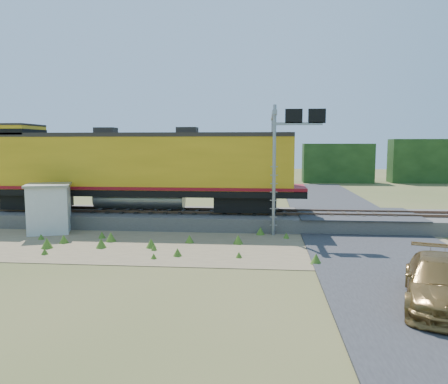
# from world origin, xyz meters

# --- Properties ---
(ground) EXTENTS (140.00, 140.00, 0.00)m
(ground) POSITION_xyz_m (0.00, 0.00, 0.00)
(ground) COLOR #475123
(ground) RESTS_ON ground
(ballast) EXTENTS (70.00, 5.00, 0.80)m
(ballast) POSITION_xyz_m (0.00, 6.00, 0.40)
(ballast) COLOR slate
(ballast) RESTS_ON ground
(rails) EXTENTS (70.00, 1.54, 0.16)m
(rails) POSITION_xyz_m (0.00, 6.00, 0.88)
(rails) COLOR brown
(rails) RESTS_ON ballast
(dirt_shoulder) EXTENTS (26.00, 8.00, 0.03)m
(dirt_shoulder) POSITION_xyz_m (-2.00, 0.50, 0.01)
(dirt_shoulder) COLOR #8C7754
(dirt_shoulder) RESTS_ON ground
(road) EXTENTS (7.00, 66.00, 0.86)m
(road) POSITION_xyz_m (7.00, 0.74, 0.09)
(road) COLOR #38383A
(road) RESTS_ON ground
(tree_line_north) EXTENTS (130.00, 3.00, 6.50)m
(tree_line_north) POSITION_xyz_m (0.00, 38.00, 3.07)
(tree_line_north) COLOR #1A3613
(tree_line_north) RESTS_ON ground
(weed_clumps) EXTENTS (15.00, 6.20, 0.56)m
(weed_clumps) POSITION_xyz_m (-3.50, 0.10, 0.00)
(weed_clumps) COLOR #477120
(weed_clumps) RESTS_ON ground
(locomotive) EXTENTS (20.54, 3.13, 5.30)m
(locomotive) POSITION_xyz_m (-6.64, 6.00, 3.57)
(locomotive) COLOR black
(locomotive) RESTS_ON rails
(shed) EXTENTS (3.01, 3.01, 2.78)m
(shed) POSITION_xyz_m (-10.61, 2.77, 1.41)
(shed) COLOR silver
(shed) RESTS_ON ground
(signal_gantry) EXTENTS (2.81, 6.20, 7.09)m
(signal_gantry) POSITION_xyz_m (2.35, 5.33, 5.32)
(signal_gantry) COLOR gray
(signal_gantry) RESTS_ON ground
(car) EXTENTS (3.55, 5.53, 1.49)m
(car) POSITION_xyz_m (6.94, -6.92, 0.75)
(car) COLOR olive
(car) RESTS_ON ground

